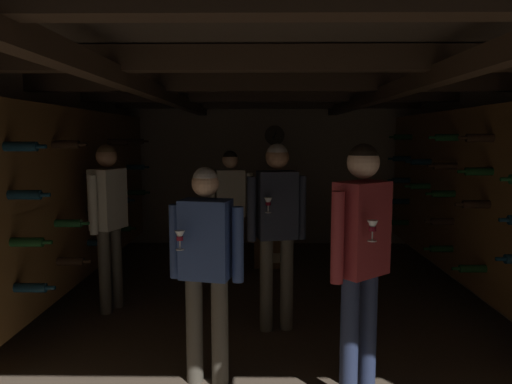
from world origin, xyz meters
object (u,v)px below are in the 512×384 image
display_bottle (266,191)px  person_guest_mid_left (108,211)px  wine_crate_stack (273,233)px  person_guest_rear_center (231,203)px  person_host_center (277,218)px  person_guest_near_right (361,247)px  person_guest_near_left (206,257)px

display_bottle → person_guest_mid_left: size_ratio=0.21×
wine_crate_stack → person_guest_rear_center: size_ratio=0.57×
wine_crate_stack → display_bottle: size_ratio=2.57×
person_guest_mid_left → person_guest_rear_center: person_guest_mid_left is taller
wine_crate_stack → display_bottle: bearing=-177.5°
person_host_center → person_guest_rear_center: 1.60m
display_bottle → wine_crate_stack: bearing=2.5°
wine_crate_stack → person_guest_mid_left: bearing=-135.1°
wine_crate_stack → person_guest_rear_center: (-0.54, -0.65, 0.50)m
person_guest_near_right → person_guest_rear_center: (-1.03, 2.66, -0.09)m
person_host_center → person_guest_near_left: bearing=-118.6°
display_bottle → person_guest_mid_left: 2.31m
person_guest_near_left → person_guest_rear_center: person_guest_rear_center is taller
person_guest_near_left → person_guest_near_right: bearing=-10.1°
wine_crate_stack → person_host_center: size_ratio=0.53×
wine_crate_stack → person_guest_rear_center: bearing=-129.8°
wine_crate_stack → person_guest_near_left: size_ratio=0.58×
wine_crate_stack → person_guest_near_right: (0.49, -3.30, 0.60)m
display_bottle → person_guest_rear_center: (-0.43, -0.64, -0.08)m
wine_crate_stack → person_guest_mid_left: 2.45m
display_bottle → person_host_center: (0.08, -2.15, -0.00)m
person_guest_near_right → person_guest_near_left: person_guest_near_right is taller
person_guest_near_right → person_guest_near_left: (-1.04, 0.19, -0.12)m
person_guest_near_left → person_host_center: bearing=61.4°
person_guest_rear_center → display_bottle: bearing=56.2°
person_guest_mid_left → person_guest_rear_center: bearing=42.0°
person_guest_near_left → person_guest_rear_center: 2.47m
person_host_center → person_guest_near_left: size_ratio=1.09×
person_host_center → person_guest_rear_center: (-0.51, 1.51, -0.08)m
person_guest_near_left → person_guest_rear_center: size_ratio=0.98×
person_guest_near_right → person_guest_near_left: 1.06m
display_bottle → person_guest_rear_center: bearing=-123.8°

